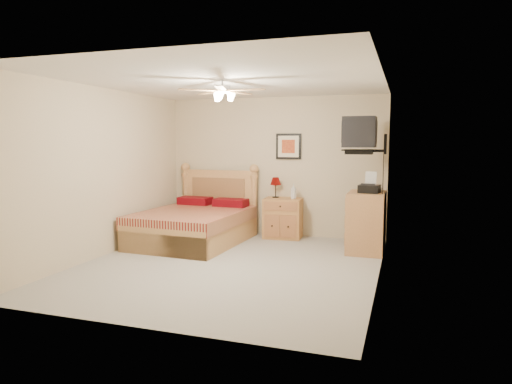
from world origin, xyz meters
TOP-DOWN VIEW (x-y plane):
  - floor at (0.00, 0.00)m, footprint 4.50×4.50m
  - ceiling at (0.00, 0.00)m, footprint 4.00×4.50m
  - wall_back at (0.00, 2.25)m, footprint 4.00×0.04m
  - wall_front at (0.00, -2.25)m, footprint 4.00×0.04m
  - wall_left at (-2.00, 0.00)m, footprint 0.04×4.50m
  - wall_right at (2.00, 0.00)m, footprint 0.04×4.50m
  - bed at (-1.10, 1.12)m, footprint 1.63×2.09m
  - nightstand at (0.24, 2.00)m, footprint 0.69×0.53m
  - table_lamp at (0.08, 2.08)m, footprint 0.21×0.21m
  - lotion_bottle at (0.42, 2.01)m, footprint 0.12×0.12m
  - framed_picture at (0.27, 2.23)m, footprint 0.46×0.04m
  - dresser at (1.73, 1.40)m, footprint 0.56×0.80m
  - fax_machine at (1.77, 1.31)m, footprint 0.34×0.35m
  - magazine_lower at (1.70, 1.71)m, footprint 0.27×0.31m
  - magazine_upper at (1.72, 1.73)m, footprint 0.24×0.32m
  - wall_tv at (1.75, 1.34)m, footprint 0.56×0.46m
  - ceiling_fan at (0.00, -0.20)m, footprint 1.14×1.14m

SIDE VIEW (x-z plane):
  - floor at x=0.00m, z-range 0.00..0.00m
  - nightstand at x=0.24m, z-range 0.00..0.71m
  - dresser at x=1.73m, z-range 0.00..0.93m
  - bed at x=-1.10m, z-range 0.00..1.30m
  - lotion_bottle at x=0.42m, z-range 0.71..0.97m
  - table_lamp at x=0.08m, z-range 0.71..1.07m
  - magazine_lower at x=1.70m, z-range 0.93..0.96m
  - magazine_upper at x=1.72m, z-range 0.96..0.98m
  - fax_machine at x=1.77m, z-range 0.93..1.25m
  - wall_back at x=0.00m, z-range 0.00..2.50m
  - wall_front at x=0.00m, z-range 0.00..2.50m
  - wall_left at x=-2.00m, z-range 0.00..2.50m
  - wall_right at x=2.00m, z-range 0.00..2.50m
  - framed_picture at x=0.27m, z-range 1.39..1.85m
  - wall_tv at x=1.75m, z-range 1.52..2.10m
  - ceiling_fan at x=0.00m, z-range 2.22..2.50m
  - ceiling at x=0.00m, z-range 2.48..2.52m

